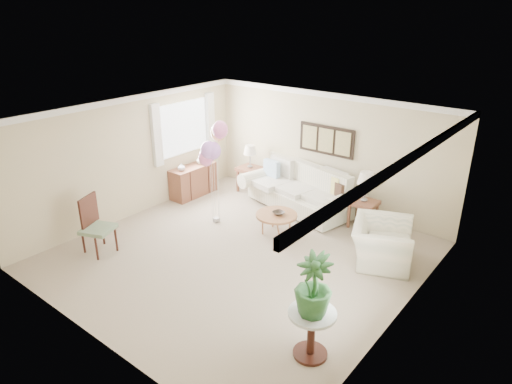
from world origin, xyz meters
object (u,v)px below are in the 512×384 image
Objects in this scene: armchair at (382,243)px; accent_chair at (95,224)px; sofa at (301,192)px; balloon_cluster at (213,145)px; coffee_table at (276,216)px.

armchair is 1.08× the size of accent_chair.
accent_chair is at bearing -115.58° from sofa.
balloon_cluster is (-3.42, -0.69, 1.35)m from armchair.
coffee_table is 0.38× the size of balloon_cluster.
balloon_cluster is at bearing 79.98° from armchair.
armchair reaches higher than coffee_table.
sofa is 1.37m from coffee_table.
armchair is 0.52× the size of balloon_cluster.
sofa is 2.70× the size of accent_chair.
balloon_cluster reaches higher than accent_chair.
sofa is 2.41m from balloon_cluster.
accent_chair reaches higher than sofa.
sofa is 4.45m from accent_chair.
balloon_cluster is at bearing 67.90° from accent_chair.
accent_chair is 2.71m from balloon_cluster.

